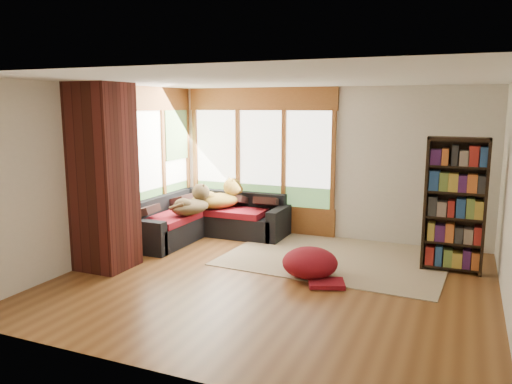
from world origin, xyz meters
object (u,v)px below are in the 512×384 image
Objects in this scene: sectional_sofa at (204,219)px; dog_brindle at (193,198)px; brick_chimney at (104,177)px; pouf at (310,262)px; bookshelf at (455,205)px; dog_tan at (221,192)px; area_rug at (337,256)px.

sectional_sofa is 0.60m from dog_brindle.
sectional_sofa is (0.45, 2.05, -1.00)m from brick_chimney.
sectional_sofa is 2.71m from pouf.
bookshelf is at bearing -3.33° from sectional_sofa.
brick_chimney is 3.47× the size of pouf.
dog_brindle is (-0.22, -0.61, -0.02)m from dog_tan.
area_rug is at bearing -5.87° from sectional_sofa.
area_rug is 1.07m from pouf.
sectional_sofa reaches higher than pouf.
dog_tan is 0.65m from dog_brindle.
dog_tan is at bearing 43.67° from sectional_sofa.
brick_chimney is at bearing -154.04° from dog_tan.
bookshelf is (1.63, -0.01, 0.93)m from area_rug.
dog_tan is at bearing 73.37° from brick_chimney.
dog_tan reaches higher than sectional_sofa.
sectional_sofa is 2.58× the size of dog_brindle.
pouf is at bearing -28.58° from sectional_sofa.
pouf is at bearing -96.33° from area_rug.
sectional_sofa reaches higher than area_rug.
area_rug is 1.72× the size of bookshelf.
area_rug is 3.44× the size of dog_tan.
brick_chimney is 1.79m from dog_brindle.
brick_chimney is 3.64m from area_rug.
area_rug is at bearing -74.71° from dog_brindle.
area_rug is 4.29× the size of pouf.
sectional_sofa is 2.94× the size of pouf.
dog_tan reaches higher than dog_brindle.
dog_brindle reaches higher than pouf.
area_rug is 2.57m from dog_brindle.
bookshelf reaches higher than pouf.
pouf is at bearing -83.51° from dog_tan.
sectional_sofa is 2.50m from area_rug.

